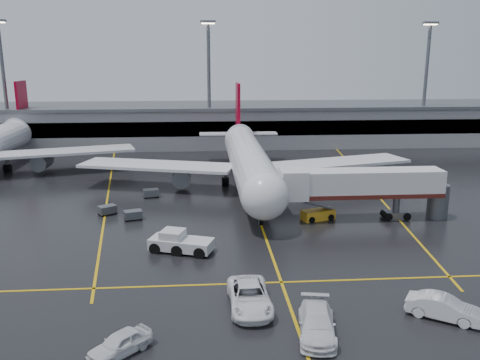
{
  "coord_description": "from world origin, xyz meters",
  "views": [
    {
      "loc": [
        -6.34,
        -60.24,
        18.37
      ],
      "look_at": [
        -2.0,
        -2.0,
        4.0
      ],
      "focal_mm": 37.31,
      "sensor_mm": 36.0,
      "label": 1
    }
  ],
  "objects": [
    {
      "name": "service_van_c",
      "position": [
        10.74,
        -28.76,
        0.85
      ],
      "size": [
        5.33,
        4.36,
        1.71
      ],
      "primitive_type": "imported",
      "rotation": [
        0.0,
        0.0,
        0.99
      ],
      "color": "silver",
      "rests_on": "ground"
    },
    {
      "name": "apron_line_stop",
      "position": [
        0.0,
        -22.0,
        0.01
      ],
      "size": [
        60.0,
        0.25,
        0.02
      ],
      "primitive_type": "cube",
      "color": "gold",
      "rests_on": "ground"
    },
    {
      "name": "light_mast_left",
      "position": [
        -45.0,
        42.0,
        14.47
      ],
      "size": [
        3.0,
        1.2,
        25.45
      ],
      "color": "#595B60",
      "rests_on": "ground"
    },
    {
      "name": "ground",
      "position": [
        0.0,
        0.0,
        0.0
      ],
      "size": [
        220.0,
        220.0,
        0.0
      ],
      "primitive_type": "plane",
      "color": "black",
      "rests_on": "ground"
    },
    {
      "name": "apron_line_centre",
      "position": [
        0.0,
        0.0,
        0.01
      ],
      "size": [
        0.25,
        90.0,
        0.02
      ],
      "primitive_type": "cube",
      "color": "gold",
      "rests_on": "ground"
    },
    {
      "name": "apron_line_left",
      "position": [
        -20.0,
        10.0,
        0.01
      ],
      "size": [
        9.99,
        69.35,
        0.02
      ],
      "primitive_type": "cube",
      "rotation": [
        0.0,
        0.0,
        0.14
      ],
      "color": "gold",
      "rests_on": "ground"
    },
    {
      "name": "baggage_cart_a",
      "position": [
        -14.65,
        -4.22,
        0.63
      ],
      "size": [
        2.3,
        1.83,
        1.12
      ],
      "color": "#595B60",
      "rests_on": "ground"
    },
    {
      "name": "service_van_b",
      "position": [
        1.13,
        -30.25,
        0.86
      ],
      "size": [
        3.37,
        6.26,
        1.72
      ],
      "primitive_type": "imported",
      "rotation": [
        0.0,
        0.0,
        -0.17
      ],
      "color": "white",
      "rests_on": "ground"
    },
    {
      "name": "baggage_cart_c",
      "position": [
        -13.5,
        5.35,
        0.63
      ],
      "size": [
        2.25,
        1.73,
        1.12
      ],
      "color": "#595B60",
      "rests_on": "ground"
    },
    {
      "name": "belt_loader",
      "position": [
        6.84,
        -5.69,
        0.6
      ],
      "size": [
        4.15,
        2.77,
        2.43
      ],
      "color": "gold",
      "rests_on": "ground"
    },
    {
      "name": "apron_line_right",
      "position": [
        18.0,
        10.0,
        0.01
      ],
      "size": [
        7.57,
        69.64,
        0.02
      ],
      "primitive_type": "cube",
      "rotation": [
        0.0,
        0.0,
        -0.1
      ],
      "color": "gold",
      "rests_on": "ground"
    },
    {
      "name": "light_mast_right",
      "position": [
        40.0,
        42.0,
        14.47
      ],
      "size": [
        3.0,
        1.2,
        25.45
      ],
      "color": "#595B60",
      "rests_on": "ground"
    },
    {
      "name": "jet_bridge",
      "position": [
        11.87,
        -6.0,
        3.93
      ],
      "size": [
        19.9,
        3.4,
        6.05
      ],
      "color": "silver",
      "rests_on": "ground"
    },
    {
      "name": "light_mast_mid",
      "position": [
        -5.0,
        42.0,
        14.47
      ],
      "size": [
        3.0,
        1.2,
        25.45
      ],
      "color": "#595B60",
      "rests_on": "ground"
    },
    {
      "name": "service_van_a",
      "position": [
        -3.08,
        -26.16,
        0.91
      ],
      "size": [
        3.18,
        6.62,
        1.82
      ],
      "primitive_type": "imported",
      "rotation": [
        0.0,
        0.0,
        0.03
      ],
      "color": "white",
      "rests_on": "ground"
    },
    {
      "name": "baggage_cart_b",
      "position": [
        -18.02,
        -1.94,
        0.63
      ],
      "size": [
        2.39,
        2.18,
        1.12
      ],
      "color": "#595B60",
      "rests_on": "ground"
    },
    {
      "name": "pushback_tractor",
      "position": [
        -8.81,
        -14.41,
        0.87
      ],
      "size": [
        6.58,
        4.37,
        2.18
      ],
      "color": "#BCBCBF",
      "rests_on": "ground"
    },
    {
      "name": "service_van_d",
      "position": [
        -11.84,
        -31.57,
        0.74
      ],
      "size": [
        4.33,
        4.32,
        1.49
      ],
      "primitive_type": "imported",
      "rotation": [
        0.0,
        0.0,
        -0.79
      ],
      "color": "silver",
      "rests_on": "ground"
    },
    {
      "name": "main_airliner",
      "position": [
        0.0,
        9.7,
        4.21
      ],
      "size": [
        48.8,
        45.6,
        14.1
      ],
      "color": "silver",
      "rests_on": "ground"
    },
    {
      "name": "terminal",
      "position": [
        0.0,
        47.93,
        4.32
      ],
      "size": [
        122.0,
        19.0,
        8.6
      ],
      "color": "gray",
      "rests_on": "ground"
    }
  ]
}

